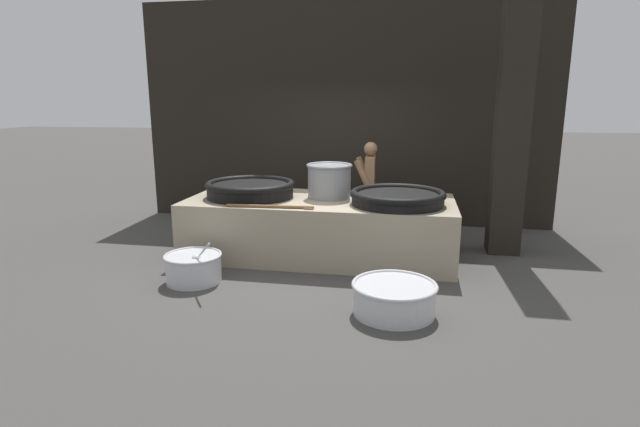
% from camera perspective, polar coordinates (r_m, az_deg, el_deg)
% --- Properties ---
extents(ground_plane, '(60.00, 60.00, 0.00)m').
position_cam_1_polar(ground_plane, '(7.16, 0.00, -4.76)').
color(ground_plane, '#474442').
extents(back_wall, '(7.28, 0.24, 3.87)m').
position_cam_1_polar(back_wall, '(9.00, 2.64, 11.38)').
color(back_wall, black).
rests_on(back_wall, ground_plane).
extents(support_pillar, '(0.44, 0.44, 3.87)m').
position_cam_1_polar(support_pillar, '(7.49, 21.15, 10.24)').
color(support_pillar, black).
rests_on(support_pillar, ground_plane).
extents(hearth_platform, '(3.70, 1.55, 0.81)m').
position_cam_1_polar(hearth_platform, '(7.04, 0.00, -1.61)').
color(hearth_platform, tan).
rests_on(hearth_platform, ground_plane).
extents(giant_wok_near, '(1.27, 1.27, 0.23)m').
position_cam_1_polar(giant_wok_near, '(7.17, -7.97, 2.86)').
color(giant_wok_near, black).
rests_on(giant_wok_near, hearth_platform).
extents(giant_wok_far, '(1.26, 1.26, 0.19)m').
position_cam_1_polar(giant_wok_far, '(6.66, 8.86, 1.87)').
color(giant_wok_far, black).
rests_on(giant_wok_far, hearth_platform).
extents(stock_pot, '(0.65, 0.65, 0.48)m').
position_cam_1_polar(stock_pot, '(7.05, 1.07, 3.85)').
color(stock_pot, gray).
rests_on(stock_pot, hearth_platform).
extents(stirring_paddle, '(1.14, 0.14, 0.04)m').
position_cam_1_polar(stirring_paddle, '(6.41, -5.25, 0.79)').
color(stirring_paddle, brown).
rests_on(stirring_paddle, hearth_platform).
extents(cook, '(0.36, 0.56, 1.53)m').
position_cam_1_polar(cook, '(7.93, 5.65, 3.08)').
color(cook, '#8C6647').
rests_on(cook, ground_plane).
extents(prep_bowl_vegetables, '(0.75, 0.75, 0.63)m').
position_cam_1_polar(prep_bowl_vegetables, '(6.27, -14.26, -5.89)').
color(prep_bowl_vegetables, silver).
rests_on(prep_bowl_vegetables, ground_plane).
extents(prep_bowl_meat, '(0.89, 0.89, 0.33)m').
position_cam_1_polar(prep_bowl_meat, '(5.27, 8.47, -9.39)').
color(prep_bowl_meat, silver).
rests_on(prep_bowl_meat, ground_plane).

